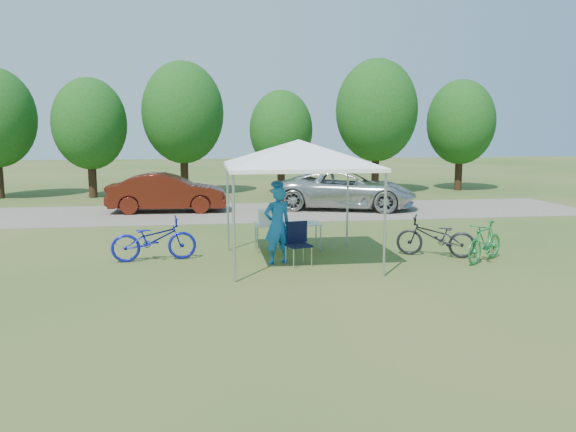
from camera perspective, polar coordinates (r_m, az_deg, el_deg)
name	(u,v)px	position (r m, az deg, el deg)	size (l,w,h in m)	color
ground	(298,262)	(12.63, 1.05, -4.71)	(100.00, 100.00, 0.00)	#2D5119
gravel_strip	(263,212)	(20.43, -2.60, 0.41)	(24.00, 5.00, 0.02)	gray
canopy	(299,143)	(12.29, 1.08, 7.42)	(4.53, 4.53, 3.00)	#A5A5AA
treeline	(242,118)	(26.24, -4.65, 9.90)	(24.89, 4.28, 6.30)	#382314
folding_table	(288,225)	(13.79, -0.04, -0.92)	(1.63, 0.68, 0.67)	white
folding_chair	(298,239)	(12.31, 1.00, -2.39)	(0.59, 0.61, 0.94)	black
cooler	(268,217)	(13.70, -2.07, -0.07)	(0.47, 0.32, 0.34)	white
ice_cream_cup	(306,222)	(13.80, 1.86, -0.61)	(0.08, 0.08, 0.06)	gold
cyclist	(277,225)	(12.35, -1.10, -0.92)	(0.63, 0.41, 1.73)	blue
bike_blue	(154,239)	(13.04, -13.46, -2.30)	(0.66, 1.88, 0.99)	#12189F
bike_green	(485,242)	(13.32, 19.37, -2.50)	(0.43, 1.51, 0.91)	#1C8138
bike_dark	(436,237)	(13.54, 14.76, -2.04)	(0.63, 1.80, 0.95)	black
minivan	(345,190)	(21.24, 5.85, 2.69)	(2.41, 5.22, 1.45)	silver
sedan	(168,193)	(20.82, -12.14, 2.34)	(1.48, 4.23, 1.39)	#57190E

